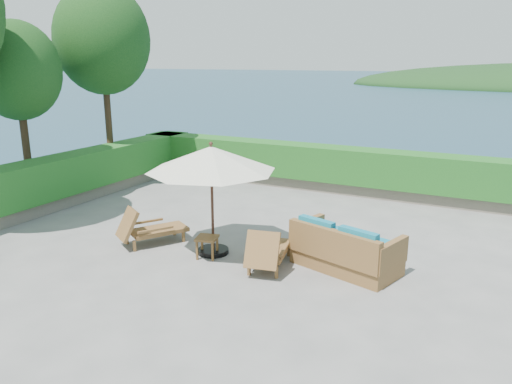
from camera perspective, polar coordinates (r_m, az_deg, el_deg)
The scene contains 14 objects.
ground at distance 10.49m, azimuth -3.47°, elevation -6.62°, with size 12.00×12.00×0.00m, color gray.
foundation at distance 11.15m, azimuth -3.34°, elevation -14.06°, with size 12.00×12.00×3.00m, color #4E473E.
ocean at distance 11.92m, azimuth -3.23°, elevation -20.17°, with size 600.00×600.00×0.00m, color #163147.
planter_wall_far at distance 15.29m, azimuth 7.19°, elevation 0.93°, with size 12.00×0.60×0.36m, color gray.
planter_wall_left at distance 13.99m, azimuth -23.69°, elevation -1.57°, with size 0.60×12.00×0.36m, color gray.
hedge_far at distance 15.15m, azimuth 7.27°, elevation 3.39°, with size 12.40×0.90×1.00m, color #164F17.
hedge_left at distance 13.83m, azimuth -23.98°, elevation 1.10°, with size 0.90×12.40×1.00m, color #164F17.
tree_mid at distance 14.44m, azimuth -25.64°, elevation 12.32°, with size 2.20×2.20×4.83m.
tree_far at distance 15.97m, azimuth -17.15°, elevation 16.29°, with size 2.80×2.80×6.03m.
patio_umbrella at distance 9.79m, azimuth -5.14°, elevation 3.68°, with size 2.80×2.80×2.31m.
lounge_left at distance 10.92m, azimuth -12.16°, elevation -4.09°, with size 1.28×1.56×0.85m.
lounge_right at distance 9.48m, azimuth 1.40°, elevation -6.66°, with size 0.90×1.58×0.86m.
side_table at distance 10.01m, azimuth -5.62°, elevation -5.54°, with size 0.50×0.50×0.44m.
wicker_loveseat at distance 9.54m, azimuth 10.06°, elevation -6.65°, with size 2.18×1.54×0.97m.
Camera 1 is at (4.98, -8.39, 3.85)m, focal length 35.00 mm.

